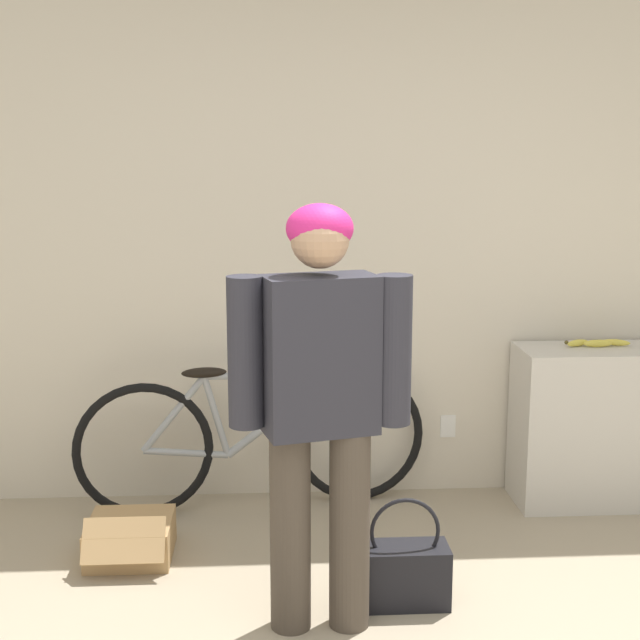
{
  "coord_description": "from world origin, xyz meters",
  "views": [
    {
      "loc": [
        -0.4,
        -2.13,
        1.79
      ],
      "look_at": [
        -0.21,
        0.98,
        1.19
      ],
      "focal_mm": 50.0,
      "sensor_mm": 36.0,
      "label": 1
    }
  ],
  "objects": [
    {
      "name": "person",
      "position": [
        -0.21,
        0.98,
        0.93
      ],
      "size": [
        0.66,
        0.3,
        1.6
      ],
      "rotation": [
        0.0,
        0.0,
        0.24
      ],
      "color": "#4C4238",
      "rests_on": "ground_plane"
    },
    {
      "name": "banana",
      "position": [
        1.26,
        2.15,
        0.83
      ],
      "size": [
        0.34,
        0.09,
        0.04
      ],
      "color": "#EAD64C",
      "rests_on": "side_shelf"
    },
    {
      "name": "side_shelf",
      "position": [
        1.41,
        2.12,
        0.4
      ],
      "size": [
        1.09,
        0.38,
        0.81
      ],
      "color": "beige",
      "rests_on": "ground_plane"
    },
    {
      "name": "bicycle",
      "position": [
        -0.47,
        2.13,
        0.37
      ],
      "size": [
        1.75,
        0.46,
        0.75
      ],
      "rotation": [
        0.0,
        0.0,
        0.14
      ],
      "color": "black",
      "rests_on": "ground_plane"
    },
    {
      "name": "cardboard_box",
      "position": [
        -1.02,
        1.62,
        0.09
      ],
      "size": [
        0.37,
        0.43,
        0.24
      ],
      "color": "tan",
      "rests_on": "ground_plane"
    },
    {
      "name": "handbag",
      "position": [
        0.14,
        1.12,
        0.14
      ],
      "size": [
        0.35,
        0.17,
        0.45
      ],
      "color": "black",
      "rests_on": "ground_plane"
    },
    {
      "name": "wall_back",
      "position": [
        0.0,
        2.36,
        1.3
      ],
      "size": [
        8.0,
        0.07,
        2.6
      ],
      "color": "beige",
      "rests_on": "ground_plane"
    }
  ]
}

